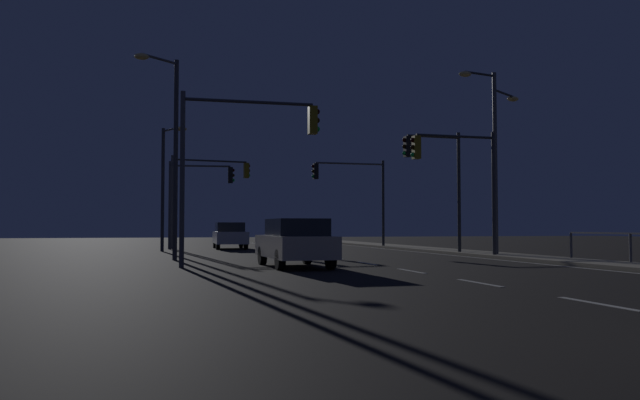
{
  "coord_description": "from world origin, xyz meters",
  "views": [
    {
      "loc": [
        -7.23,
        -4.01,
        1.31
      ],
      "look_at": [
        1.45,
        29.25,
        2.81
      ],
      "focal_mm": 34.68,
      "sensor_mm": 36.0,
      "label": 1
    }
  ],
  "objects_px": {
    "car_oncoming": "(230,235)",
    "car": "(295,242)",
    "traffic_light_far_left": "(207,183)",
    "street_lamp_corner": "(170,139)",
    "street_lamp_across_street": "(490,145)",
    "traffic_light_far_center": "(436,168)",
    "traffic_light_mid_right": "(243,144)",
    "street_lamp_median": "(499,153)",
    "traffic_light_mid_left": "(199,187)",
    "traffic_light_overhead_east": "(458,167)",
    "street_lamp_far_end": "(166,175)",
    "traffic_light_near_left": "(352,184)"
  },
  "relations": [
    {
      "from": "traffic_light_mid_right",
      "to": "traffic_light_overhead_east",
      "type": "relative_size",
      "value": 1.1
    },
    {
      "from": "traffic_light_mid_left",
      "to": "traffic_light_far_left",
      "type": "xyz_separation_m",
      "value": [
        0.56,
        1.21,
        0.36
      ]
    },
    {
      "from": "traffic_light_far_center",
      "to": "street_lamp_corner",
      "type": "relative_size",
      "value": 0.71
    },
    {
      "from": "traffic_light_far_left",
      "to": "street_lamp_corner",
      "type": "relative_size",
      "value": 0.7
    },
    {
      "from": "traffic_light_mid_right",
      "to": "traffic_light_mid_left",
      "type": "height_order",
      "value": "traffic_light_mid_right"
    },
    {
      "from": "car",
      "to": "street_lamp_across_street",
      "type": "height_order",
      "value": "street_lamp_across_street"
    },
    {
      "from": "car_oncoming",
      "to": "traffic_light_mid_right",
      "type": "xyz_separation_m",
      "value": [
        -1.46,
        -16.92,
        3.23
      ]
    },
    {
      "from": "street_lamp_across_street",
      "to": "car",
      "type": "bearing_deg",
      "value": -156.17
    },
    {
      "from": "car",
      "to": "traffic_light_overhead_east",
      "type": "height_order",
      "value": "traffic_light_overhead_east"
    },
    {
      "from": "traffic_light_mid_right",
      "to": "traffic_light_far_center",
      "type": "distance_m",
      "value": 11.61
    },
    {
      "from": "traffic_light_far_center",
      "to": "street_lamp_corner",
      "type": "xyz_separation_m",
      "value": [
        -12.13,
        -1.59,
        0.7
      ]
    },
    {
      "from": "traffic_light_mid_left",
      "to": "traffic_light_far_left",
      "type": "height_order",
      "value": "traffic_light_far_left"
    },
    {
      "from": "car_oncoming",
      "to": "street_lamp_far_end",
      "type": "distance_m",
      "value": 6.02
    },
    {
      "from": "traffic_light_near_left",
      "to": "traffic_light_overhead_east",
      "type": "height_order",
      "value": "traffic_light_near_left"
    },
    {
      "from": "car",
      "to": "street_lamp_across_street",
      "type": "xyz_separation_m",
      "value": [
        9.6,
        4.24,
        4.05
      ]
    },
    {
      "from": "traffic_light_far_center",
      "to": "traffic_light_mid_left",
      "type": "bearing_deg",
      "value": 134.12
    },
    {
      "from": "street_lamp_corner",
      "to": "traffic_light_far_center",
      "type": "bearing_deg",
      "value": 7.49
    },
    {
      "from": "car_oncoming",
      "to": "car",
      "type": "bearing_deg",
      "value": -89.37
    },
    {
      "from": "car",
      "to": "car_oncoming",
      "type": "xyz_separation_m",
      "value": [
        -0.19,
        17.46,
        0.0
      ]
    },
    {
      "from": "car_oncoming",
      "to": "street_lamp_far_end",
      "type": "height_order",
      "value": "street_lamp_far_end"
    },
    {
      "from": "car_oncoming",
      "to": "traffic_light_near_left",
      "type": "bearing_deg",
      "value": -8.67
    },
    {
      "from": "street_lamp_corner",
      "to": "traffic_light_far_left",
      "type": "bearing_deg",
      "value": 79.73
    },
    {
      "from": "street_lamp_median",
      "to": "street_lamp_across_street",
      "type": "bearing_deg",
      "value": -154.6
    },
    {
      "from": "traffic_light_mid_left",
      "to": "street_lamp_median",
      "type": "height_order",
      "value": "street_lamp_median"
    },
    {
      "from": "car_oncoming",
      "to": "street_lamp_median",
      "type": "xyz_separation_m",
      "value": [
        10.39,
        -12.94,
        3.75
      ]
    },
    {
      "from": "street_lamp_far_end",
      "to": "street_lamp_corner",
      "type": "bearing_deg",
      "value": -89.85
    },
    {
      "from": "street_lamp_median",
      "to": "traffic_light_far_center",
      "type": "bearing_deg",
      "value": 132.77
    },
    {
      "from": "car_oncoming",
      "to": "traffic_light_mid_right",
      "type": "height_order",
      "value": "traffic_light_mid_right"
    },
    {
      "from": "traffic_light_far_left",
      "to": "street_lamp_median",
      "type": "bearing_deg",
      "value": -50.02
    },
    {
      "from": "car",
      "to": "traffic_light_far_left",
      "type": "bearing_deg",
      "value": 94.67
    },
    {
      "from": "car_oncoming",
      "to": "traffic_light_overhead_east",
      "type": "distance_m",
      "value": 16.22
    },
    {
      "from": "traffic_light_far_left",
      "to": "street_lamp_across_street",
      "type": "height_order",
      "value": "street_lamp_across_street"
    },
    {
      "from": "car_oncoming",
      "to": "street_lamp_across_street",
      "type": "bearing_deg",
      "value": -53.46
    },
    {
      "from": "traffic_light_far_left",
      "to": "street_lamp_across_street",
      "type": "distance_m",
      "value": 18.08
    },
    {
      "from": "street_lamp_median",
      "to": "traffic_light_far_left",
      "type": "bearing_deg",
      "value": 129.98
    },
    {
      "from": "street_lamp_median",
      "to": "street_lamp_corner",
      "type": "distance_m",
      "value": 14.14
    },
    {
      "from": "car",
      "to": "traffic_light_overhead_east",
      "type": "bearing_deg",
      "value": 25.11
    },
    {
      "from": "traffic_light_overhead_east",
      "to": "traffic_light_far_center",
      "type": "bearing_deg",
      "value": 81.64
    },
    {
      "from": "street_lamp_corner",
      "to": "street_lamp_median",
      "type": "bearing_deg",
      "value": -2.33
    },
    {
      "from": "car_oncoming",
      "to": "traffic_light_overhead_east",
      "type": "xyz_separation_m",
      "value": [
        7.93,
        -13.83,
        2.98
      ]
    },
    {
      "from": "car",
      "to": "traffic_light_far_center",
      "type": "relative_size",
      "value": 0.79
    },
    {
      "from": "car",
      "to": "traffic_light_near_left",
      "type": "distance_m",
      "value": 18.1
    },
    {
      "from": "traffic_light_far_left",
      "to": "traffic_light_overhead_east",
      "type": "bearing_deg",
      "value": -58.09
    },
    {
      "from": "traffic_light_mid_right",
      "to": "street_lamp_median",
      "type": "bearing_deg",
      "value": 18.59
    },
    {
      "from": "traffic_light_overhead_east",
      "to": "street_lamp_corner",
      "type": "height_order",
      "value": "street_lamp_corner"
    },
    {
      "from": "car_oncoming",
      "to": "traffic_light_mid_right",
      "type": "relative_size",
      "value": 0.78
    },
    {
      "from": "traffic_light_mid_right",
      "to": "street_lamp_median",
      "type": "xyz_separation_m",
      "value": [
        11.85,
        3.99,
        0.52
      ]
    },
    {
      "from": "traffic_light_near_left",
      "to": "traffic_light_overhead_east",
      "type": "distance_m",
      "value": 12.73
    },
    {
      "from": "traffic_light_near_left",
      "to": "traffic_light_mid_left",
      "type": "height_order",
      "value": "traffic_light_near_left"
    },
    {
      "from": "traffic_light_mid_right",
      "to": "street_lamp_far_end",
      "type": "bearing_deg",
      "value": 99.67
    }
  ]
}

